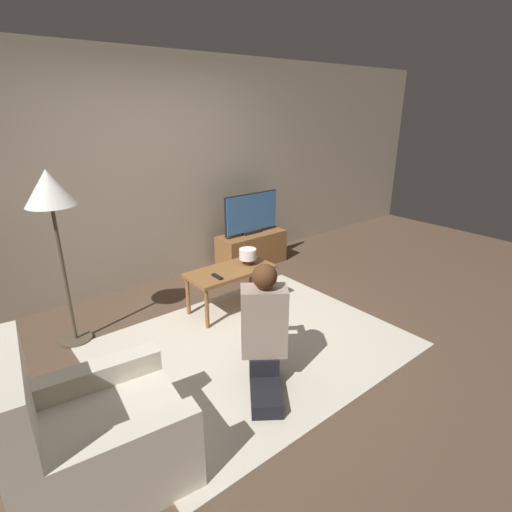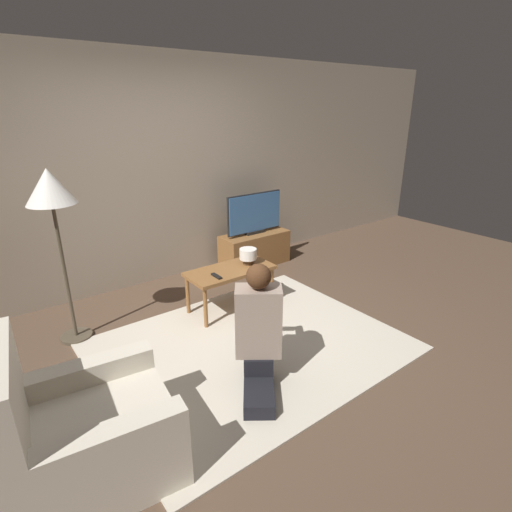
{
  "view_description": "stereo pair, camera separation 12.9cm",
  "coord_description": "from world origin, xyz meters",
  "px_view_note": "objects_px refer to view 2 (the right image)",
  "views": [
    {
      "loc": [
        -1.91,
        -2.38,
        2.03
      ],
      "look_at": [
        0.5,
        0.57,
        0.59
      ],
      "focal_mm": 28.0,
      "sensor_mm": 36.0,
      "label": 1
    },
    {
      "loc": [
        -1.81,
        -2.46,
        2.03
      ],
      "look_at": [
        0.5,
        0.57,
        0.59
      ],
      "focal_mm": 28.0,
      "sensor_mm": 36.0,
      "label": 2
    }
  ],
  "objects_px": {
    "coffee_table": "(230,274)",
    "person_kneeling": "(258,329)",
    "floor_lamp": "(51,197)",
    "armchair": "(83,435)",
    "table_lamp": "(248,255)",
    "tv": "(254,213)"
  },
  "relations": [
    {
      "from": "floor_lamp",
      "to": "person_kneeling",
      "type": "relative_size",
      "value": 1.59
    },
    {
      "from": "coffee_table",
      "to": "person_kneeling",
      "type": "xyz_separation_m",
      "value": [
        -0.5,
        -1.13,
        0.08
      ]
    },
    {
      "from": "table_lamp",
      "to": "floor_lamp",
      "type": "bearing_deg",
      "value": 166.29
    },
    {
      "from": "tv",
      "to": "person_kneeling",
      "type": "bearing_deg",
      "value": -126.38
    },
    {
      "from": "person_kneeling",
      "to": "table_lamp",
      "type": "xyz_separation_m",
      "value": [
        0.73,
        1.13,
        0.08
      ]
    },
    {
      "from": "floor_lamp",
      "to": "person_kneeling",
      "type": "height_order",
      "value": "floor_lamp"
    },
    {
      "from": "floor_lamp",
      "to": "tv",
      "type": "bearing_deg",
      "value": 10.67
    },
    {
      "from": "tv",
      "to": "armchair",
      "type": "bearing_deg",
      "value": -143.49
    },
    {
      "from": "floor_lamp",
      "to": "table_lamp",
      "type": "height_order",
      "value": "floor_lamp"
    },
    {
      "from": "floor_lamp",
      "to": "table_lamp",
      "type": "bearing_deg",
      "value": -13.71
    },
    {
      "from": "person_kneeling",
      "to": "armchair",
      "type": "bearing_deg",
      "value": 38.47
    },
    {
      "from": "armchair",
      "to": "person_kneeling",
      "type": "xyz_separation_m",
      "value": [
        1.29,
        0.05,
        0.2
      ]
    },
    {
      "from": "coffee_table",
      "to": "person_kneeling",
      "type": "bearing_deg",
      "value": -114.03
    },
    {
      "from": "tv",
      "to": "floor_lamp",
      "type": "distance_m",
      "value": 2.54
    },
    {
      "from": "tv",
      "to": "table_lamp",
      "type": "bearing_deg",
      "value": -130.44
    },
    {
      "from": "coffee_table",
      "to": "tv",
      "type": "bearing_deg",
      "value": 41.84
    },
    {
      "from": "table_lamp",
      "to": "person_kneeling",
      "type": "bearing_deg",
      "value": -122.93
    },
    {
      "from": "floor_lamp",
      "to": "person_kneeling",
      "type": "distance_m",
      "value": 2.0
    },
    {
      "from": "tv",
      "to": "coffee_table",
      "type": "bearing_deg",
      "value": -138.16
    },
    {
      "from": "table_lamp",
      "to": "armchair",
      "type": "bearing_deg",
      "value": -149.82
    },
    {
      "from": "floor_lamp",
      "to": "table_lamp",
      "type": "xyz_separation_m",
      "value": [
        1.68,
        -0.41,
        -0.77
      ]
    },
    {
      "from": "tv",
      "to": "floor_lamp",
      "type": "xyz_separation_m",
      "value": [
        -2.42,
        -0.46,
        0.62
      ]
    }
  ]
}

